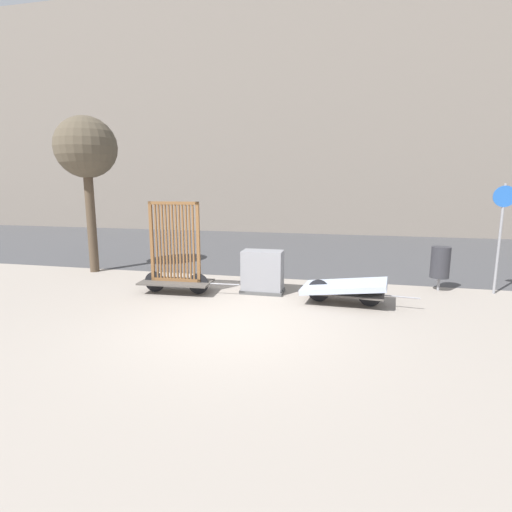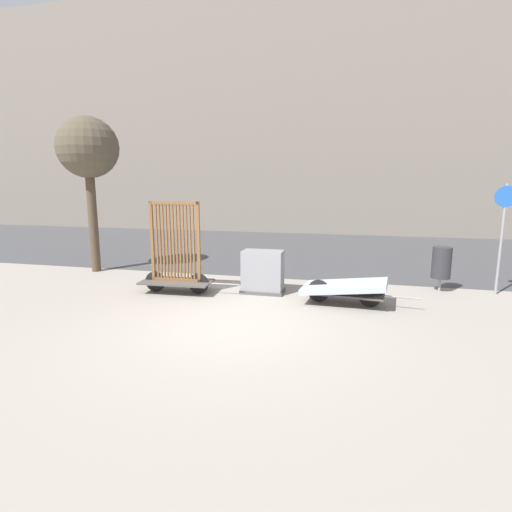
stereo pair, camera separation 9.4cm
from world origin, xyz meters
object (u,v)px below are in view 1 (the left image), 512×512
Objects in this scene: sign_post at (501,225)px; street_tree at (86,150)px; bike_cart_with_bedframe at (176,263)px; bike_cart_with_mattress at (344,288)px; utility_cabinet at (263,273)px; trash_bin at (440,262)px.

sign_post is 0.58× the size of street_tree.
bike_cart_with_bedframe reaches higher than bike_cart_with_mattress.
bike_cart_with_bedframe is 0.54× the size of street_tree.
utility_cabinet is at bearing 11.19° from bike_cart_with_bedframe.
sign_post is at bearing 11.99° from utility_cabinet.
sign_post is at bearing 31.48° from bike_cart_with_mattress.
bike_cart_with_bedframe reaches higher than utility_cabinet.
utility_cabinet is 0.23× the size of street_tree.
bike_cart_with_bedframe is 0.97× the size of bike_cart_with_mattress.
bike_cart_with_mattress is 2.78m from trash_bin.
sign_post is at bearing -0.04° from street_tree.
bike_cart_with_mattress is 2.29× the size of trash_bin.
trash_bin is at bearing 179.69° from sign_post.
trash_bin reaches higher than utility_cabinet.
trash_bin is 1.53m from sign_post.
street_tree is (-7.23, 1.64, 3.13)m from bike_cart_with_mattress.
street_tree is (-9.46, 0.00, 2.79)m from trash_bin.
bike_cart_with_bedframe is at bearing -166.10° from utility_cabinet.
street_tree is (-10.68, 0.01, 1.87)m from sign_post.
bike_cart_with_mattress is 4.02m from sign_post.
street_tree is at bearing 173.48° from bike_cart_with_mattress.
bike_cart_with_bedframe is 2.22× the size of trash_bin.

